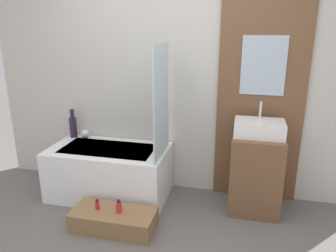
# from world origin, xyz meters

# --- Properties ---
(wall_tiled_back) EXTENTS (4.20, 0.06, 2.60)m
(wall_tiled_back) POSITION_xyz_m (0.00, 1.58, 1.30)
(wall_tiled_back) COLOR beige
(wall_tiled_back) RESTS_ON ground_plane
(wall_wood_accent) EXTENTS (0.87, 0.04, 2.60)m
(wall_wood_accent) POSITION_xyz_m (0.89, 1.53, 1.31)
(wall_wood_accent) COLOR brown
(wall_wood_accent) RESTS_ON ground_plane
(bathtub) EXTENTS (1.26, 0.69, 0.55)m
(bathtub) POSITION_xyz_m (-0.64, 1.18, 0.28)
(bathtub) COLOR white
(bathtub) RESTS_ON ground_plane
(glass_shower_screen) EXTENTS (0.01, 0.56, 1.10)m
(glass_shower_screen) POSITION_xyz_m (-0.04, 1.14, 1.10)
(glass_shower_screen) COLOR silver
(glass_shower_screen) RESTS_ON bathtub
(wooden_step_bench) EXTENTS (0.77, 0.35, 0.18)m
(wooden_step_bench) POSITION_xyz_m (-0.37, 0.60, 0.09)
(wooden_step_bench) COLOR olive
(wooden_step_bench) RESTS_ON ground_plane
(vanity_cabinet) EXTENTS (0.49, 0.49, 0.79)m
(vanity_cabinet) POSITION_xyz_m (0.89, 1.27, 0.40)
(vanity_cabinet) COLOR brown
(vanity_cabinet) RESTS_ON ground_plane
(sink) EXTENTS (0.47, 0.32, 0.32)m
(sink) POSITION_xyz_m (0.89, 1.27, 0.86)
(sink) COLOR white
(sink) RESTS_ON vanity_cabinet
(vase_tall_dark) EXTENTS (0.08, 0.08, 0.33)m
(vase_tall_dark) POSITION_xyz_m (-1.18, 1.44, 0.69)
(vase_tall_dark) COLOR #2D1E33
(vase_tall_dark) RESTS_ON bathtub
(vase_round_light) EXTENTS (0.10, 0.10, 0.10)m
(vase_round_light) POSITION_xyz_m (-1.03, 1.43, 0.60)
(vase_round_light) COLOR silver
(vase_round_light) RESTS_ON bathtub
(bottle_soap_primary) EXTENTS (0.04, 0.04, 0.10)m
(bottle_soap_primary) POSITION_xyz_m (-0.52, 0.60, 0.22)
(bottle_soap_primary) COLOR red
(bottle_soap_primary) RESTS_ON wooden_step_bench
(bottle_soap_secondary) EXTENTS (0.05, 0.05, 0.12)m
(bottle_soap_secondary) POSITION_xyz_m (-0.31, 0.60, 0.23)
(bottle_soap_secondary) COLOR red
(bottle_soap_secondary) RESTS_ON wooden_step_bench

